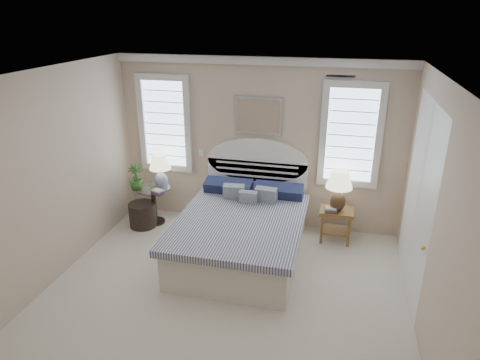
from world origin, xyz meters
The scene contains 21 objects.
floor centered at (0.00, 0.00, 0.00)m, with size 4.50×5.00×0.01m, color beige.
ceiling centered at (0.00, 0.00, 2.70)m, with size 4.50×5.00×0.01m, color white.
wall_back centered at (0.00, 2.50, 1.35)m, with size 4.50×0.02×2.70m, color #C8AF96.
wall_left centered at (-2.25, 0.00, 1.35)m, with size 0.02×5.00×2.70m, color #C8AF96.
wall_right centered at (2.25, 0.00, 1.35)m, with size 0.02×5.00×2.70m, color #C8AF96.
crown_molding centered at (0.00, 2.46, 2.64)m, with size 4.50×0.08×0.12m, color silver.
hvac_vent centered at (1.20, 0.80, 2.68)m, with size 0.30×0.20×0.02m, color #B2B2B2.
switch_plate centered at (-0.95, 2.48, 1.15)m, with size 0.08×0.01×0.12m, color silver.
window_left centered at (-1.55, 2.48, 1.60)m, with size 0.90×0.06×1.60m, color #C9E3FF.
window_right centered at (1.40, 2.48, 1.60)m, with size 0.90×0.06×1.60m, color #C9E3FF.
painting centered at (0.00, 2.46, 1.82)m, with size 0.74×0.04×0.58m, color silver.
closet_door centered at (2.23, 1.20, 1.20)m, with size 0.02×1.80×2.40m, color white.
bed centered at (0.00, 1.46, 0.39)m, with size 1.72×2.28×1.47m.
side_table_left centered at (-1.65, 2.05, 0.39)m, with size 0.56×0.56×0.63m.
nightstand_right centered at (1.30, 2.15, 0.39)m, with size 0.50×0.40×0.53m.
floor_pot centered at (-1.79, 1.89, 0.20)m, with size 0.44×0.44×0.40m, color black.
lamp_left centered at (-1.52, 2.10, 0.97)m, with size 0.45×0.45×0.56m.
lamp_right centered at (1.30, 2.12, 0.92)m, with size 0.40×0.40×0.64m.
potted_plant centered at (-1.87, 1.92, 0.84)m, with size 0.23×0.23×0.42m, color #306729.
books_left centered at (-1.47, 1.83, 0.66)m, with size 0.22×0.19×0.07m.
books_right centered at (1.21, 2.03, 0.56)m, with size 0.19×0.14×0.07m.
Camera 1 is at (1.25, -3.85, 3.33)m, focal length 32.00 mm.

